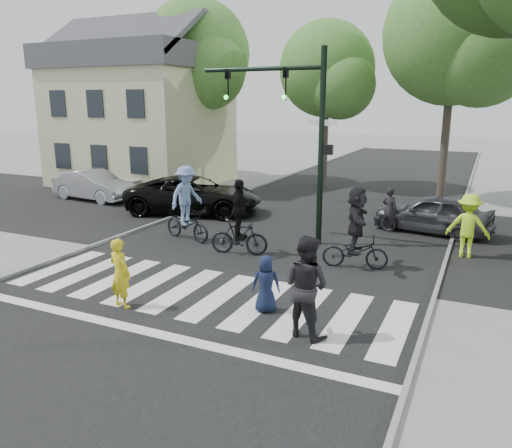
% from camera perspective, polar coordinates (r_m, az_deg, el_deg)
% --- Properties ---
extents(ground, '(120.00, 120.00, 0.00)m').
position_cam_1_polar(ground, '(11.23, -8.94, -9.55)').
color(ground, gray).
rests_on(ground, ground).
extents(road_stem, '(10.00, 70.00, 0.01)m').
position_cam_1_polar(road_stem, '(15.36, 1.47, -2.88)').
color(road_stem, black).
rests_on(road_stem, ground).
extents(road_cross, '(70.00, 10.00, 0.01)m').
position_cam_1_polar(road_cross, '(18.06, 5.28, -0.37)').
color(road_cross, black).
rests_on(road_cross, ground).
extents(curb_left, '(0.10, 70.00, 0.10)m').
position_cam_1_polar(curb_left, '(17.90, -13.52, -0.68)').
color(curb_left, gray).
rests_on(curb_left, ground).
extents(curb_right, '(0.10, 70.00, 0.10)m').
position_cam_1_polar(curb_right, '(14.21, 20.55, -5.01)').
color(curb_right, gray).
rests_on(curb_right, ground).
extents(crosswalk, '(10.00, 3.85, 0.01)m').
position_cam_1_polar(crosswalk, '(11.74, -7.13, -8.39)').
color(crosswalk, silver).
rests_on(crosswalk, ground).
extents(traffic_signal, '(4.45, 0.29, 6.00)m').
position_cam_1_polar(traffic_signal, '(15.70, 4.56, 11.90)').
color(traffic_signal, black).
rests_on(traffic_signal, ground).
extents(bg_tree_0, '(5.46, 5.20, 8.97)m').
position_cam_1_polar(bg_tree_0, '(31.42, -14.23, 16.61)').
color(bg_tree_0, brown).
rests_on(bg_tree_0, ground).
extents(bg_tree_1, '(6.09, 5.80, 9.80)m').
position_cam_1_polar(bg_tree_1, '(28.14, -6.59, 18.33)').
color(bg_tree_1, brown).
rests_on(bg_tree_1, ground).
extents(bg_tree_2, '(5.04, 4.80, 8.40)m').
position_cam_1_polar(bg_tree_2, '(26.27, 8.49, 16.69)').
color(bg_tree_2, brown).
rests_on(bg_tree_2, ground).
extents(bg_tree_3, '(6.30, 6.00, 10.20)m').
position_cam_1_polar(bg_tree_3, '(23.94, 22.42, 18.92)').
color(bg_tree_3, brown).
rests_on(bg_tree_3, ground).
extents(house, '(8.40, 8.10, 8.82)m').
position_cam_1_polar(house, '(28.40, -12.96, 12.27)').
color(house, beige).
rests_on(house, ground).
extents(pedestrian_woman, '(0.63, 0.48, 1.57)m').
position_cam_1_polar(pedestrian_woman, '(11.32, -15.27, -5.44)').
color(pedestrian_woman, yellow).
rests_on(pedestrian_woman, ground).
extents(pedestrian_child, '(0.72, 0.61, 1.26)m').
position_cam_1_polar(pedestrian_child, '(10.75, 1.14, -6.86)').
color(pedestrian_child, '#121B37').
rests_on(pedestrian_child, ground).
extents(pedestrian_adult, '(1.15, 1.00, 2.01)m').
position_cam_1_polar(pedestrian_adult, '(9.62, 5.72, -7.09)').
color(pedestrian_adult, black).
rests_on(pedestrian_adult, ground).
extents(cyclist_left, '(2.02, 1.39, 2.43)m').
position_cam_1_polar(cyclist_left, '(16.32, -7.92, 1.80)').
color(cyclist_left, black).
rests_on(cyclist_left, ground).
extents(cyclist_mid, '(1.78, 1.11, 2.24)m').
position_cam_1_polar(cyclist_mid, '(14.64, -1.95, -0.01)').
color(cyclist_mid, black).
rests_on(cyclist_mid, ground).
extents(cyclist_right, '(1.85, 1.71, 2.23)m').
position_cam_1_polar(cyclist_right, '(13.66, 11.36, -0.98)').
color(cyclist_right, black).
rests_on(cyclist_right, ground).
extents(car_suv, '(5.85, 3.78, 1.50)m').
position_cam_1_polar(car_suv, '(20.24, -7.11, 3.30)').
color(car_suv, black).
rests_on(car_suv, ground).
extents(car_silver, '(4.30, 1.88, 1.37)m').
position_cam_1_polar(car_silver, '(24.08, -18.07, 4.25)').
color(car_silver, '#B0B0B6').
rests_on(car_silver, ground).
extents(car_grey, '(4.15, 2.23, 1.34)m').
position_cam_1_polar(car_grey, '(18.18, 19.53, 1.13)').
color(car_grey, '#35363B').
rests_on(car_grey, ground).
extents(bystander_hivis, '(1.25, 0.78, 1.86)m').
position_cam_1_polar(bystander_hivis, '(15.62, 23.08, -0.21)').
color(bystander_hivis, '#C9FF26').
rests_on(bystander_hivis, ground).
extents(bystander_dark, '(0.67, 0.56, 1.56)m').
position_cam_1_polar(bystander_dark, '(17.85, 15.02, 1.59)').
color(bystander_dark, black).
rests_on(bystander_dark, ground).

